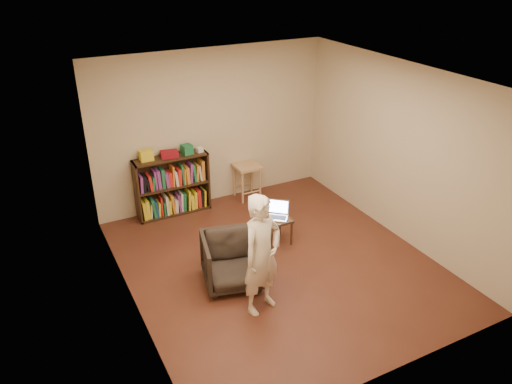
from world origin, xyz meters
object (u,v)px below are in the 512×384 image
stool (247,171)px  person (262,255)px  bookshelf (172,188)px  side_table (276,222)px  armchair (232,261)px  laptop (278,213)px

stool → person: size_ratio=0.40×
person → bookshelf: bearing=74.7°
bookshelf → person: person is taller
stool → side_table: 1.55m
side_table → bookshelf: bearing=123.5°
armchair → side_table: armchair is taller
side_table → person: size_ratio=0.27×
side_table → laptop: bearing=34.8°
stool → laptop: size_ratio=1.48×
stool → laptop: laptop is taller
bookshelf → laptop: (1.09, -1.55, 0.02)m
laptop → armchair: bearing=-108.3°
bookshelf → side_table: 1.90m
side_table → armchair: bearing=-147.9°
laptop → side_table: bearing=-105.7°
side_table → person: bearing=-125.7°
stool → armchair: bearing=-120.7°
stool → armchair: (-1.27, -2.14, -0.15)m
bookshelf → armchair: bookshelf is taller
bookshelf → stool: (1.33, -0.06, 0.06)m
bookshelf → stool: size_ratio=1.95×
armchair → laptop: size_ratio=1.82×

